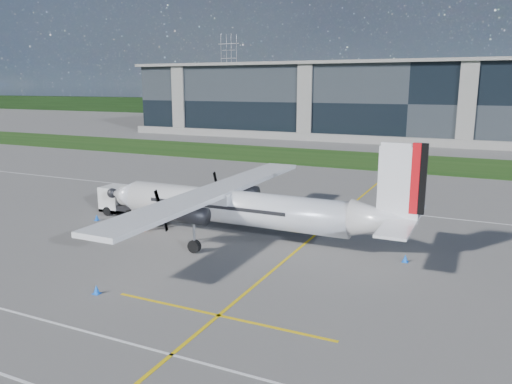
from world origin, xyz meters
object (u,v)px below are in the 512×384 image
(baggage_tug, at_px, (153,210))
(safety_cone_nose_stbd, at_px, (132,217))
(fuel_tanker_truck, at_px, (131,201))
(safety_cone_fwd, at_px, (97,217))
(safety_cone_stbdwing, at_px, (275,199))
(ground_crew_person, at_px, (145,218))
(turboprop_aircraft, at_px, (244,189))
(safety_cone_nose_port, at_px, (107,222))
(safety_cone_tail, at_px, (405,258))
(safety_cone_portwing, at_px, (96,289))
(pylon_west, at_px, (229,74))

(baggage_tug, height_order, safety_cone_nose_stbd, baggage_tug)
(fuel_tanker_truck, relative_size, safety_cone_fwd, 13.67)
(baggage_tug, relative_size, safety_cone_stbdwing, 6.33)
(baggage_tug, relative_size, ground_crew_person, 1.52)
(turboprop_aircraft, bearing_deg, safety_cone_nose_stbd, 174.68)
(safety_cone_stbdwing, distance_m, safety_cone_nose_port, 16.06)
(turboprop_aircraft, bearing_deg, safety_cone_tail, 1.11)
(turboprop_aircraft, distance_m, ground_crew_person, 8.50)
(baggage_tug, bearing_deg, safety_cone_stbdwing, 60.49)
(ground_crew_person, bearing_deg, safety_cone_portwing, -166.35)
(safety_cone_portwing, xyz_separation_m, safety_cone_nose_stbd, (-8.02, 12.93, 0.00))
(safety_cone_portwing, bearing_deg, ground_crew_person, 114.95)
(baggage_tug, bearing_deg, ground_crew_person, -66.39)
(ground_crew_person, xyz_separation_m, safety_cone_fwd, (-5.54, 0.77, -0.79))
(ground_crew_person, distance_m, safety_cone_nose_port, 3.84)
(baggage_tug, xyz_separation_m, ground_crew_person, (1.07, -2.44, 0.09))
(ground_crew_person, height_order, safety_cone_stbdwing, ground_crew_person)
(turboprop_aircraft, xyz_separation_m, ground_crew_person, (-7.95, -1.21, -2.77))
(safety_cone_fwd, bearing_deg, baggage_tug, 20.55)
(pylon_west, distance_m, ground_crew_person, 162.72)
(safety_cone_portwing, height_order, safety_cone_tail, same)
(pylon_west, bearing_deg, safety_cone_fwd, -65.78)
(safety_cone_portwing, xyz_separation_m, safety_cone_nose_port, (-8.73, 10.68, 0.00))
(pylon_west, relative_size, turboprop_aircraft, 1.18)
(fuel_tanker_truck, xyz_separation_m, safety_cone_stbdwing, (9.13, 10.01, -1.03))
(pylon_west, xyz_separation_m, safety_cone_stbdwing, (75.92, -132.48, -14.75))
(fuel_tanker_truck, bearing_deg, safety_cone_fwd, -120.52)
(safety_cone_fwd, xyz_separation_m, safety_cone_nose_stbd, (2.50, 1.46, 0.00))
(turboprop_aircraft, xyz_separation_m, fuel_tanker_truck, (-11.96, 2.14, -2.53))
(safety_cone_stbdwing, xyz_separation_m, safety_cone_tail, (14.10, -11.94, 0.00))
(fuel_tanker_truck, distance_m, safety_cone_stbdwing, 13.59)
(baggage_tug, height_order, ground_crew_person, ground_crew_person)
(ground_crew_person, xyz_separation_m, safety_cone_nose_port, (-3.76, -0.02, -0.79))
(ground_crew_person, bearing_deg, safety_cone_stbdwing, -32.24)
(turboprop_aircraft, distance_m, safety_cone_stbdwing, 12.98)
(pylon_west, distance_m, turboprop_aircraft, 165.06)
(safety_cone_nose_stbd, bearing_deg, safety_cone_stbdwing, 53.79)
(baggage_tug, xyz_separation_m, safety_cone_nose_port, (-2.69, -2.47, -0.70))
(pylon_west, relative_size, safety_cone_nose_port, 60.00)
(safety_cone_fwd, relative_size, safety_cone_stbdwing, 1.00)
(ground_crew_person, relative_size, safety_cone_nose_stbd, 4.17)
(safety_cone_tail, bearing_deg, safety_cone_portwing, -139.58)
(safety_cone_tail, bearing_deg, safety_cone_nose_port, -176.40)
(pylon_west, distance_m, safety_cone_tail, 170.81)
(fuel_tanker_truck, bearing_deg, safety_cone_stbdwing, 47.65)
(fuel_tanker_truck, xyz_separation_m, safety_cone_nose_stbd, (0.97, -1.12, -1.03))
(pylon_west, relative_size, safety_cone_tail, 60.00)
(pylon_west, bearing_deg, baggage_tug, -64.07)
(safety_cone_portwing, relative_size, safety_cone_tail, 1.00)
(baggage_tug, relative_size, safety_cone_portwing, 6.33)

